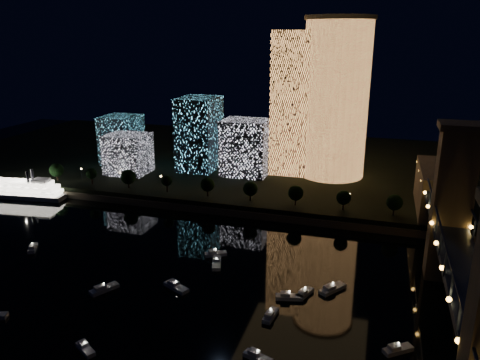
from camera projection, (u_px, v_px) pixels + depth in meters
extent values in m
plane|color=black|center=(196.00, 329.00, 123.65)|extent=(520.00, 520.00, 0.00)
cube|color=black|center=(301.00, 166.00, 269.03)|extent=(420.00, 160.00, 5.00)
cube|color=#6B5E4C|center=(269.00, 215.00, 198.09)|extent=(420.00, 6.00, 3.00)
cylinder|color=#EE974C|center=(336.00, 101.00, 232.06)|extent=(32.00, 32.00, 76.42)
cylinder|color=#6B5E4C|center=(341.00, 17.00, 220.42)|extent=(34.00, 34.00, 2.00)
cube|color=#EE974C|center=(296.00, 104.00, 239.33)|extent=(22.57, 22.57, 71.82)
cube|color=silver|center=(246.00, 147.00, 240.68)|extent=(23.11, 19.56, 28.45)
cube|color=#59CDF3|center=(199.00, 133.00, 249.73)|extent=(19.21, 24.97, 38.42)
cube|color=silver|center=(128.00, 154.00, 243.94)|extent=(20.56, 18.70, 20.56)
cube|color=#59CDF3|center=(122.00, 139.00, 263.70)|extent=(18.92, 20.81, 26.49)
cube|color=navy|center=(476.00, 311.00, 100.18)|extent=(10.00, 260.00, 2.00)
cube|color=#6B5E4C|center=(451.00, 206.00, 144.06)|extent=(11.00, 9.00, 48.00)
cube|color=#6B5E4C|center=(463.00, 126.00, 136.64)|extent=(13.00, 11.00, 2.00)
cube|color=navy|center=(455.00, 278.00, 99.49)|extent=(0.50, 150.00, 0.50)
cube|color=#6B5E4C|center=(432.00, 194.00, 193.43)|extent=(12.00, 40.00, 23.00)
cube|color=navy|center=(460.00, 324.00, 89.57)|extent=(0.50, 0.50, 7.00)
cube|color=navy|center=(446.00, 267.00, 111.49)|extent=(0.50, 0.50, 7.00)
cube|color=navy|center=(437.00, 229.00, 133.41)|extent=(0.50, 0.50, 7.00)
cube|color=navy|center=(430.00, 202.00, 155.33)|extent=(0.50, 0.50, 7.00)
sphere|color=#FFA738|center=(449.00, 299.00, 101.18)|extent=(1.20, 1.20, 1.20)
sphere|color=#FFA738|center=(432.00, 223.00, 142.27)|extent=(1.20, 1.20, 1.20)
sphere|color=#FFA738|center=(422.00, 181.00, 183.37)|extent=(1.20, 1.20, 1.20)
cube|color=silver|center=(23.00, 195.00, 224.60)|extent=(44.32, 15.11, 2.17)
cube|color=white|center=(22.00, 191.00, 223.99)|extent=(40.62, 13.77, 1.99)
cube|color=white|center=(21.00, 187.00, 223.40)|extent=(36.91, 12.44, 1.99)
cube|color=white|center=(21.00, 183.00, 222.80)|extent=(31.42, 10.89, 1.99)
cube|color=silver|center=(41.00, 180.00, 220.48)|extent=(7.84, 6.26, 1.63)
cylinder|color=black|center=(28.00, 177.00, 219.09)|extent=(1.27, 1.27, 5.43)
cylinder|color=black|center=(32.00, 175.00, 222.50)|extent=(1.27, 1.27, 5.43)
cube|color=silver|center=(398.00, 350.00, 114.77)|extent=(7.66, 6.61, 1.20)
cube|color=silver|center=(394.00, 347.00, 114.07)|extent=(3.37, 3.23, 1.00)
sphere|color=white|center=(399.00, 343.00, 114.17)|extent=(0.36, 0.36, 0.36)
cube|color=silver|center=(176.00, 287.00, 143.27)|extent=(9.28, 6.42, 1.20)
cube|color=silver|center=(173.00, 282.00, 143.80)|extent=(3.81, 3.44, 1.00)
sphere|color=white|center=(176.00, 281.00, 142.67)|extent=(0.36, 0.36, 0.36)
cube|color=silver|center=(305.00, 293.00, 139.79)|extent=(4.78, 7.48, 1.20)
cube|color=silver|center=(303.00, 292.00, 138.67)|extent=(2.65, 3.01, 1.00)
sphere|color=white|center=(305.00, 287.00, 139.20)|extent=(0.36, 0.36, 0.36)
cube|color=silver|center=(33.00, 248.00, 169.48)|extent=(5.91, 7.69, 1.20)
cube|color=silver|center=(32.00, 247.00, 168.11)|extent=(3.03, 3.26, 1.00)
sphere|color=white|center=(32.00, 243.00, 168.88)|extent=(0.36, 0.36, 0.36)
cube|color=silver|center=(104.00, 289.00, 142.23)|extent=(6.87, 9.10, 1.20)
cube|color=silver|center=(100.00, 287.00, 141.03)|extent=(3.54, 3.84, 1.00)
sphere|color=white|center=(104.00, 283.00, 141.63)|extent=(0.36, 0.36, 0.36)
cube|color=silver|center=(333.00, 289.00, 142.35)|extent=(7.93, 9.38, 1.20)
cube|color=silver|center=(330.00, 287.00, 141.21)|extent=(3.90, 4.10, 1.00)
sphere|color=white|center=(333.00, 283.00, 141.76)|extent=(0.36, 0.36, 0.36)
cube|color=silver|center=(216.00, 254.00, 164.97)|extent=(7.94, 5.92, 1.20)
cube|color=silver|center=(212.00, 251.00, 164.41)|extent=(3.34, 3.07, 1.00)
sphere|color=white|center=(216.00, 249.00, 164.37)|extent=(0.36, 0.36, 0.36)
cube|color=silver|center=(258.00, 358.00, 111.96)|extent=(7.69, 4.52, 1.20)
cube|color=silver|center=(254.00, 352.00, 112.24)|extent=(3.03, 2.61, 1.00)
sphere|color=white|center=(258.00, 351.00, 111.37)|extent=(0.36, 0.36, 0.36)
cube|color=silver|center=(85.00, 349.00, 114.96)|extent=(6.97, 5.35, 1.20)
cube|color=silver|center=(83.00, 343.00, 115.36)|extent=(2.95, 2.74, 1.00)
sphere|color=white|center=(85.00, 342.00, 114.37)|extent=(0.36, 0.36, 0.36)
cube|color=silver|center=(217.00, 264.00, 158.03)|extent=(5.36, 9.18, 1.20)
cube|color=silver|center=(217.00, 259.00, 158.96)|extent=(3.11, 3.61, 1.00)
sphere|color=white|center=(216.00, 258.00, 157.44)|extent=(0.36, 0.36, 0.36)
cube|color=silver|center=(289.00, 297.00, 137.76)|extent=(8.41, 4.33, 1.20)
cube|color=silver|center=(285.00, 294.00, 137.51)|extent=(3.21, 2.67, 1.00)
sphere|color=white|center=(289.00, 291.00, 137.17)|extent=(0.36, 0.36, 0.36)
cube|color=silver|center=(271.00, 315.00, 128.83)|extent=(3.31, 7.72, 1.20)
cube|color=silver|center=(269.00, 314.00, 127.53)|extent=(2.26, 2.84, 1.00)
sphere|color=white|center=(271.00, 309.00, 128.24)|extent=(0.36, 0.36, 0.36)
cylinder|color=black|center=(57.00, 177.00, 232.62)|extent=(0.70, 0.70, 4.00)
sphere|color=black|center=(56.00, 170.00, 231.59)|extent=(6.91, 6.91, 6.91)
cylinder|color=black|center=(92.00, 180.00, 227.05)|extent=(0.70, 0.70, 4.00)
sphere|color=black|center=(91.00, 173.00, 226.01)|extent=(5.44, 5.44, 5.44)
cylinder|color=black|center=(129.00, 184.00, 221.47)|extent=(0.70, 0.70, 4.00)
sphere|color=black|center=(128.00, 177.00, 220.43)|extent=(6.98, 6.98, 6.98)
cylinder|color=black|center=(167.00, 188.00, 215.89)|extent=(0.70, 0.70, 4.00)
sphere|color=black|center=(167.00, 181.00, 214.85)|extent=(5.08, 5.08, 5.08)
cylinder|color=black|center=(208.00, 192.00, 210.31)|extent=(0.70, 0.70, 4.00)
sphere|color=black|center=(207.00, 184.00, 209.27)|extent=(6.40, 6.40, 6.40)
cylinder|color=black|center=(250.00, 196.00, 204.73)|extent=(0.70, 0.70, 4.00)
sphere|color=black|center=(250.00, 189.00, 203.69)|extent=(6.52, 6.52, 6.52)
cylinder|color=black|center=(295.00, 201.00, 199.15)|extent=(0.70, 0.70, 4.00)
sphere|color=black|center=(296.00, 193.00, 198.11)|extent=(6.61, 6.61, 6.61)
cylinder|color=black|center=(343.00, 205.00, 193.57)|extent=(0.70, 0.70, 4.00)
sphere|color=black|center=(344.00, 197.00, 192.53)|extent=(6.08, 6.08, 6.08)
cylinder|color=black|center=(394.00, 210.00, 187.99)|extent=(0.70, 0.70, 4.00)
sphere|color=black|center=(395.00, 202.00, 186.96)|extent=(6.54, 6.54, 6.54)
cylinder|color=black|center=(82.00, 174.00, 235.17)|extent=(0.24, 0.24, 5.00)
sphere|color=#FFCC7F|center=(81.00, 169.00, 234.33)|extent=(0.70, 0.70, 0.70)
cylinder|color=black|center=(120.00, 178.00, 229.03)|extent=(0.24, 0.24, 5.00)
sphere|color=#FFCC7F|center=(120.00, 172.00, 228.20)|extent=(0.70, 0.70, 0.70)
cylinder|color=black|center=(161.00, 182.00, 222.89)|extent=(0.24, 0.24, 5.00)
sphere|color=#FFCC7F|center=(161.00, 176.00, 222.06)|extent=(0.70, 0.70, 0.70)
cylinder|color=black|center=(204.00, 186.00, 216.76)|extent=(0.24, 0.24, 5.00)
sphere|color=#FFCC7F|center=(204.00, 180.00, 215.92)|extent=(0.70, 0.70, 0.70)
cylinder|color=black|center=(250.00, 190.00, 210.62)|extent=(0.24, 0.24, 5.00)
sphere|color=#FFCC7F|center=(250.00, 185.00, 209.79)|extent=(0.70, 0.70, 0.70)
cylinder|color=black|center=(298.00, 195.00, 204.48)|extent=(0.24, 0.24, 5.00)
sphere|color=#FFCC7F|center=(298.00, 189.00, 203.65)|extent=(0.70, 0.70, 0.70)
cylinder|color=black|center=(349.00, 200.00, 198.35)|extent=(0.24, 0.24, 5.00)
sphere|color=#FFCC7F|center=(350.00, 194.00, 197.52)|extent=(0.70, 0.70, 0.70)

